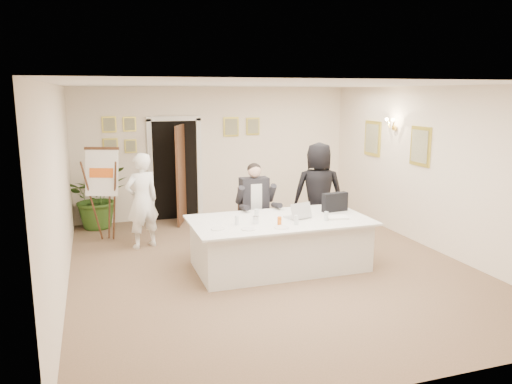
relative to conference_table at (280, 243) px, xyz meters
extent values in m
plane|color=brown|center=(-0.12, 0.12, -0.39)|extent=(7.00, 7.00, 0.00)
cube|color=white|center=(-0.12, 0.12, 2.41)|extent=(6.00, 7.00, 0.02)
cube|color=#F1E1CB|center=(-0.12, 3.62, 1.01)|extent=(6.00, 0.10, 2.80)
cube|color=#F1E1CB|center=(-0.12, -3.38, 1.01)|extent=(6.00, 0.10, 2.80)
cube|color=#F1E1CB|center=(-3.12, 0.12, 1.01)|extent=(0.10, 7.00, 2.80)
cube|color=#F1E1CB|center=(2.88, 0.12, 1.01)|extent=(0.10, 7.00, 2.80)
cube|color=black|center=(-1.02, 3.59, 0.66)|extent=(0.92, 0.06, 2.10)
cube|color=white|center=(-1.54, 3.56, 0.66)|extent=(0.10, 0.06, 2.20)
cube|color=white|center=(-0.50, 3.56, 0.66)|extent=(0.10, 0.06, 2.20)
cube|color=#351E10|center=(-0.97, 3.17, 0.64)|extent=(0.33, 0.81, 2.02)
cube|color=white|center=(0.00, 0.00, -0.02)|extent=(2.56, 1.28, 0.75)
cube|color=white|center=(0.00, 0.00, 0.37)|extent=(2.74, 1.46, 0.03)
cube|color=white|center=(-2.51, 2.25, 0.89)|extent=(0.61, 0.37, 0.83)
imported|color=white|center=(-1.91, 1.72, 0.44)|extent=(0.71, 0.60, 1.67)
imported|color=black|center=(1.13, 1.02, 0.52)|extent=(1.02, 0.81, 1.83)
imported|color=#30531B|center=(-2.62, 3.32, 0.24)|extent=(1.28, 1.15, 1.27)
cube|color=black|center=(1.04, 0.21, 0.54)|extent=(0.45, 0.17, 0.31)
cube|color=white|center=(0.86, -0.23, 0.40)|extent=(0.36, 0.28, 0.03)
cylinder|color=white|center=(-1.05, -0.25, 0.39)|extent=(0.23, 0.23, 0.01)
cylinder|color=white|center=(-0.64, -0.41, 0.39)|extent=(0.26, 0.26, 0.01)
cylinder|color=white|center=(-0.16, -0.47, 0.39)|extent=(0.25, 0.25, 0.01)
cylinder|color=silver|center=(-0.72, -0.12, 0.45)|extent=(0.07, 0.07, 0.14)
cylinder|color=silver|center=(0.12, -0.37, 0.45)|extent=(0.07, 0.07, 0.14)
cylinder|color=silver|center=(0.64, -0.30, 0.45)|extent=(0.07, 0.07, 0.14)
cylinder|color=silver|center=(-0.32, 0.19, 0.45)|extent=(0.08, 0.08, 0.14)
cylinder|color=#D96012|center=(-0.14, -0.34, 0.45)|extent=(0.07, 0.07, 0.13)
cylinder|color=silver|center=(-0.43, -0.12, 0.44)|extent=(0.11, 0.11, 0.11)
camera|label=1|loc=(-2.67, -6.94, 2.30)|focal=35.00mm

